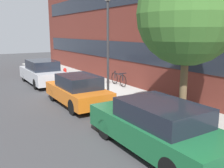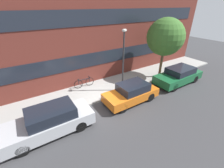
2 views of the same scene
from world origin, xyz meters
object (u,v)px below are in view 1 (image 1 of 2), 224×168
at_px(parked_car_silver, 42,72).
at_px(bicycle, 119,79).
at_px(parked_car_green, 157,127).
at_px(street_tree, 188,15).
at_px(parked_car_orange, 78,90).
at_px(lamp_post, 108,38).
at_px(fire_hydrant, 65,73).

relative_size(parked_car_silver, bicycle, 2.68).
bearing_deg(parked_car_green, street_tree, -69.91).
bearing_deg(parked_car_silver, bicycle, -134.16).
bearing_deg(parked_car_orange, lamp_post, -100.24).
distance_m(parked_car_silver, parked_car_orange, 5.40).
distance_m(bicycle, street_tree, 7.59).
height_order(parked_car_orange, street_tree, street_tree).
bearing_deg(parked_car_orange, street_tree, -161.39).
height_order(fire_hydrant, street_tree, street_tree).
xyz_separation_m(parked_car_silver, parked_car_green, (10.57, 0.00, -0.03)).
bearing_deg(street_tree, parked_car_green, -69.91).
relative_size(parked_car_green, fire_hydrant, 6.25).
relative_size(parked_car_orange, fire_hydrant, 5.44).
xyz_separation_m(parked_car_green, bicycle, (-7.18, 3.48, -0.18)).
height_order(fire_hydrant, bicycle, bicycle).
distance_m(street_tree, lamp_post, 4.41).
bearing_deg(bicycle, parked_car_green, -22.94).
relative_size(parked_car_silver, parked_car_orange, 1.16).
bearing_deg(fire_hydrant, parked_car_orange, -16.00).
xyz_separation_m(parked_car_orange, bicycle, (-2.02, 3.48, -0.15)).
relative_size(bicycle, lamp_post, 0.37).
height_order(parked_car_silver, bicycle, parked_car_silver).
xyz_separation_m(bicycle, lamp_post, (2.27, -2.08, 2.42)).
bearing_deg(parked_car_orange, parked_car_silver, 0.00).
distance_m(fire_hydrant, bicycle, 4.21).
bearing_deg(parked_car_orange, bicycle, -59.86).
bearing_deg(parked_car_green, lamp_post, -15.93).
xyz_separation_m(bicycle, street_tree, (6.62, -1.93, 3.16)).
relative_size(parked_car_orange, parked_car_green, 0.87).
distance_m(parked_car_orange, parked_car_green, 5.16).
distance_m(parked_car_orange, fire_hydrant, 6.06).
relative_size(parked_car_silver, street_tree, 0.88).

